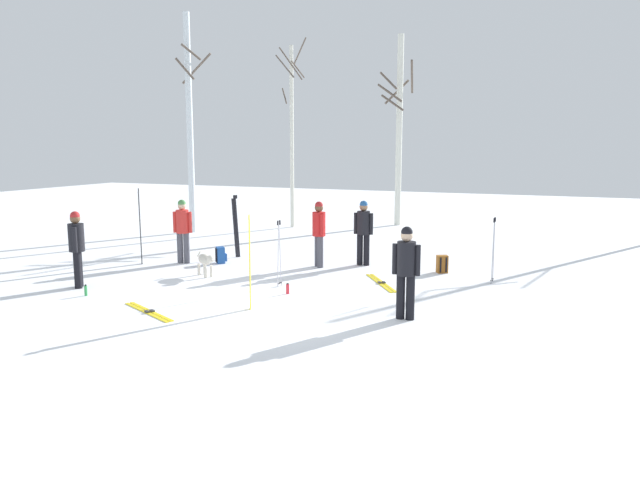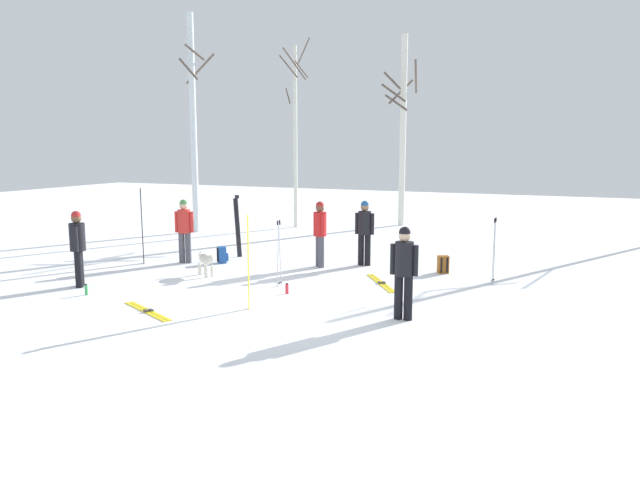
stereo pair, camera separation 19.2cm
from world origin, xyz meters
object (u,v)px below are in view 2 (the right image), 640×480
Objects in this scene: backpack_1 at (222,255)px; ski_pair_planted_0 at (238,226)px; ski_pair_planted_2 at (248,262)px; birch_tree_1 at (295,132)px; person_2 at (320,230)px; birch_tree_2 at (403,127)px; water_bottle_1 at (287,289)px; person_4 at (404,267)px; ski_poles_1 at (494,249)px; ski_pair_planted_1 at (142,226)px; backpack_0 at (443,265)px; ski_poles_0 at (279,251)px; person_3 at (184,227)px; dog at (206,260)px; person_1 at (365,229)px; person_0 at (78,244)px; ski_pair_lying_0 at (147,311)px; water_bottle_0 at (86,290)px; ski_pair_lying_1 at (381,283)px; birch_tree_0 at (193,122)px.

ski_pair_planted_0 is at bearing 94.03° from backpack_1.
ski_pair_planted_2 is 0.26× the size of birch_tree_1.
ski_pair_planted_2 reaches higher than ski_pair_planted_0.
birch_tree_2 is (-0.38, 8.89, 2.83)m from person_2.
person_4 is at bearing -17.51° from water_bottle_1.
water_bottle_1 is (-3.90, -2.79, -0.70)m from ski_poles_1.
water_bottle_1 is at bearing -16.58° from ski_pair_planted_1.
ski_pair_planted_1 is 7.96m from backpack_0.
person_2 reaches higher than ski_poles_0.
ski_pair_planted_0 is 5.85m from backpack_0.
person_3 is 0.24× the size of birch_tree_1.
person_2 is 2.21× the size of dog.
person_2 is at bearing 130.95° from person_4.
ski_poles_1 is at bearing 27.08° from ski_poles_0.
ski_pair_planted_1 is (-5.56, -2.09, 0.02)m from person_1.
person_3 is 0.93× the size of ski_pair_planted_2.
ski_pair_planted_1 is (-0.50, 2.77, 0.02)m from person_0.
ski_poles_1 reaches higher than backpack_1.
birch_tree_1 is (-8.35, 6.87, 2.82)m from ski_poles_1.
water_bottle_0 reaches higher than ski_pair_lying_0.
birch_tree_1 is (-3.93, 6.72, 2.64)m from person_2.
dog is at bearing -76.22° from ski_pair_planted_0.
person_1 reaches higher than backpack_0.
person_1 is 3.74m from water_bottle_1.
person_2 is 5.07m from person_4.
ski_pair_lying_0 is 5.29m from ski_pair_lying_1.
ski_pair_planted_1 is 4.59× the size of backpack_1.
water_bottle_0 is at bearing -87.12° from birch_tree_1.
birch_tree_0 is (-4.08, 4.68, 3.74)m from backpack_1.
person_3 reaches higher than ski_pair_lying_1.
person_4 is 7.12× the size of water_bottle_0.
ski_pair_lying_1 is at bearing -7.80° from backpack_1.
ski_pair_lying_1 is 2.47m from ski_poles_0.
dog is 0.47× the size of ski_pair_lying_0.
birch_tree_2 is (-0.74, 13.18, 2.89)m from ski_pair_planted_2.
ski_pair_planted_2 is at bearing -51.33° from backpack_1.
backpack_1 is at bearing 142.79° from water_bottle_1.
person_1 is 1.03× the size of ski_pair_lying_1.
backpack_1 is (-5.96, 3.27, -0.77)m from person_4.
ski_pair_planted_2 reaches higher than ski_pair_lying_0.
person_0 reaches higher than ski_pair_lying_0.
water_bottle_0 is (-0.66, -5.11, -0.76)m from ski_pair_planted_0.
person_3 is 5.72m from ski_pair_lying_1.
person_1 and person_3 have the same top height.
water_bottle_0 is (-7.77, -4.59, -0.69)m from ski_poles_1.
birch_tree_0 is (-7.70, 3.47, 2.97)m from person_1.
backpack_1 is (-7.05, -0.41, -0.59)m from ski_poles_1.
birch_tree_0 is (-2.65, 8.33, 2.97)m from person_0.
person_2 is at bearing 54.67° from water_bottle_0.
person_4 reaches higher than backpack_1.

